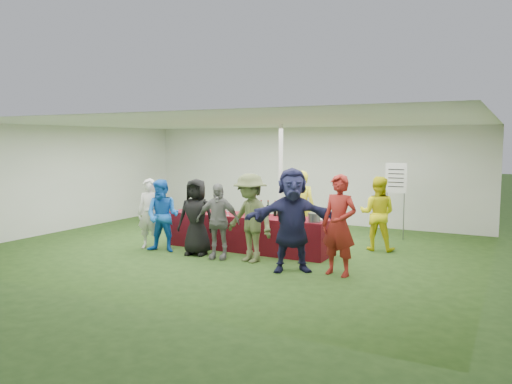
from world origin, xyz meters
The scene contains 18 objects.
ground centered at (0.00, 0.00, 0.00)m, with size 60.00×60.00×0.00m, color #284719.
tent centered at (0.50, 1.20, 1.35)m, with size 10.00×10.00×10.00m.
serving_table centered at (0.31, -0.05, 0.38)m, with size 3.60×0.80×0.75m, color maroon.
wine_bottles centered at (0.86, 0.08, 0.87)m, with size 0.61×0.12×0.32m.
wine_glasses centered at (-0.14, -0.29, 0.86)m, with size 2.82×0.11×0.16m.
water_bottle centered at (0.36, 0.03, 0.85)m, with size 0.07×0.07×0.23m.
bar_towel centered at (1.91, 0.00, 0.77)m, with size 0.25×0.18×0.03m, color white.
dump_bucket centered at (1.90, -0.27, 0.84)m, with size 0.24×0.24×0.18m, color slate.
wine_list_sign centered at (2.82, 2.61, 1.32)m, with size 0.50×0.03×1.80m.
staff_pourer centered at (1.15, 0.91, 0.84)m, with size 0.61×0.40×1.67m, color yellow.
staff_back centered at (2.75, 1.22, 0.79)m, with size 0.76×0.59×1.57m, color yellow.
customer_0 centered at (-1.63, -0.89, 0.76)m, with size 0.55×0.36×1.51m, color silver.
customer_1 centered at (-1.18, -1.02, 0.76)m, with size 0.74×0.57×1.52m, color blue.
customer_2 centered at (-0.40, -0.92, 0.78)m, with size 0.76×0.49×1.55m, color black.
customer_3 centered at (0.17, -1.01, 0.75)m, with size 0.88×0.36×1.49m, color slate.
customer_4 centered at (0.86, -0.95, 0.85)m, with size 1.10×0.63×1.70m, color #515A32.
customer_5 centered at (1.85, -1.20, 0.92)m, with size 1.71×0.55×1.85m, color #1D1E44.
customer_6 centered at (2.67, -1.08, 0.87)m, with size 0.64×0.42×1.75m, color maroon.
Camera 1 is at (5.35, -9.21, 2.31)m, focal length 35.00 mm.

